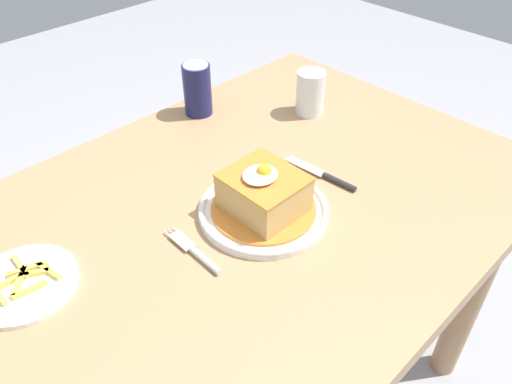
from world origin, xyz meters
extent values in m
cube|color=#A87F56|center=(0.00, 0.00, 0.72)|extent=(1.14, 0.80, 0.04)
cylinder|color=#A87F56|center=(0.49, -0.32, 0.35)|extent=(0.07, 0.07, 0.70)
cylinder|color=#A87F56|center=(0.49, 0.32, 0.35)|extent=(0.07, 0.07, 0.70)
cylinder|color=white|center=(-0.01, -0.04, 0.75)|extent=(0.24, 0.24, 0.01)
torus|color=white|center=(-0.01, -0.04, 0.75)|extent=(0.24, 0.24, 0.01)
cylinder|color=orange|center=(-0.01, -0.04, 0.75)|extent=(0.20, 0.20, 0.01)
cube|color=tan|center=(-0.01, -0.04, 0.79)|extent=(0.12, 0.13, 0.07)
cube|color=orange|center=(-0.01, -0.04, 0.83)|extent=(0.12, 0.14, 0.00)
ellipsoid|color=white|center=(-0.01, -0.04, 0.83)|extent=(0.07, 0.06, 0.01)
sphere|color=yellow|center=(-0.01, -0.04, 0.84)|extent=(0.03, 0.03, 0.03)
cylinder|color=silver|center=(-0.16, -0.06, 0.75)|extent=(0.01, 0.08, 0.01)
cube|color=silver|center=(-0.16, 0.00, 0.75)|extent=(0.02, 0.05, 0.00)
cylinder|color=silver|center=(-0.15, 0.03, 0.75)|extent=(0.00, 0.03, 0.00)
cylinder|color=silver|center=(-0.16, 0.03, 0.75)|extent=(0.00, 0.03, 0.00)
cylinder|color=silver|center=(-0.17, 0.03, 0.75)|extent=(0.00, 0.03, 0.00)
cylinder|color=#262628|center=(0.16, -0.09, 0.75)|extent=(0.02, 0.08, 0.01)
cube|color=silver|center=(0.16, -0.01, 0.75)|extent=(0.03, 0.09, 0.00)
cylinder|color=#191E51|center=(0.15, 0.33, 0.80)|extent=(0.07, 0.07, 0.12)
cylinder|color=silver|center=(0.15, 0.33, 0.86)|extent=(0.06, 0.06, 0.00)
cylinder|color=#3F2314|center=(0.34, 0.14, 0.77)|extent=(0.06, 0.06, 0.06)
cylinder|color=silver|center=(0.34, 0.14, 0.79)|extent=(0.07, 0.07, 0.10)
cylinder|color=white|center=(-0.40, 0.10, 0.75)|extent=(0.17, 0.17, 0.01)
cube|color=#EAC64C|center=(-0.38, 0.10, 0.75)|extent=(0.04, 0.03, 0.01)
cube|color=#EAC64C|center=(-0.42, 0.11, 0.75)|extent=(0.05, 0.01, 0.01)
cube|color=#EAC64C|center=(-0.38, 0.12, 0.75)|extent=(0.06, 0.03, 0.01)
cube|color=#EAC64C|center=(-0.40, 0.07, 0.75)|extent=(0.05, 0.02, 0.01)
cube|color=#EAC64C|center=(-0.40, 0.10, 0.75)|extent=(0.05, 0.05, 0.01)
cube|color=#EAC64C|center=(-0.39, 0.13, 0.75)|extent=(0.01, 0.06, 0.01)
cube|color=#EAC64C|center=(-0.36, 0.09, 0.75)|extent=(0.02, 0.06, 0.01)
camera|label=1|loc=(-0.51, -0.53, 1.36)|focal=35.29mm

